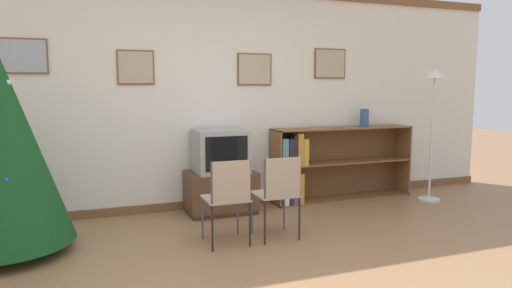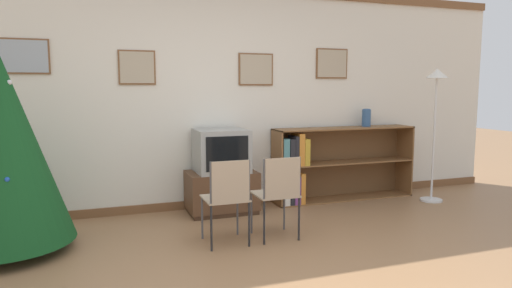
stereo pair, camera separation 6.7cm
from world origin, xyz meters
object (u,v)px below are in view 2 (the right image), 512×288
object	(u,v)px
christmas_tree	(0,144)
television	(221,151)
folding_chair_right	(278,192)
standing_lamp	(436,100)
bookshelf	(321,165)
folding_chair_left	(227,196)
vase	(366,117)
tv_console	(222,192)

from	to	relation	value
christmas_tree	television	world-z (taller)	christmas_tree
christmas_tree	folding_chair_right	distance (m)	2.53
television	standing_lamp	xyz separation A→B (m)	(2.72, -0.40, 0.57)
bookshelf	television	bearing A→B (deg)	-175.50
folding_chair_left	folding_chair_right	bearing A→B (deg)	0.00
folding_chair_left	television	bearing A→B (deg)	77.22
bookshelf	vase	distance (m)	0.91
folding_chair_left	tv_console	bearing A→B (deg)	77.25
christmas_tree	tv_console	size ratio (longest dim) A/B	2.46
television	folding_chair_right	distance (m)	1.18
christmas_tree	tv_console	xyz separation A→B (m)	(2.17, 0.62, -0.74)
vase	folding_chair_left	bearing A→B (deg)	-151.37
television	tv_console	bearing A→B (deg)	90.00
folding_chair_right	television	bearing A→B (deg)	102.78
television	vase	bearing A→B (deg)	3.79
folding_chair_right	standing_lamp	size ratio (longest dim) A/B	0.48
christmas_tree	standing_lamp	size ratio (longest dim) A/B	1.16
television	bookshelf	distance (m)	1.40
folding_chair_left	vase	bearing A→B (deg)	28.63
television	standing_lamp	distance (m)	2.81
christmas_tree	folding_chair_left	size ratio (longest dim) A/B	2.41
folding_chair_left	bookshelf	size ratio (longest dim) A/B	0.42
vase	standing_lamp	bearing A→B (deg)	-38.55
folding_chair_left	christmas_tree	bearing A→B (deg)	165.24
folding_chair_right	bookshelf	size ratio (longest dim) A/B	0.42
christmas_tree	folding_chair_left	xyz separation A→B (m)	(1.91, -0.50, -0.51)
vase	standing_lamp	distance (m)	0.89
tv_console	television	world-z (taller)	television
vase	standing_lamp	world-z (taller)	standing_lamp
television	bookshelf	world-z (taller)	television
christmas_tree	folding_chair_right	bearing A→B (deg)	-11.75
tv_console	folding_chair_left	xyz separation A→B (m)	(-0.25, -1.13, 0.23)
folding_chair_left	standing_lamp	world-z (taller)	standing_lamp
christmas_tree	vase	size ratio (longest dim) A/B	8.37
standing_lamp	vase	bearing A→B (deg)	141.45
tv_console	television	distance (m)	0.49
christmas_tree	bookshelf	distance (m)	3.64
vase	television	bearing A→B (deg)	-176.21
television	vase	size ratio (longest dim) A/B	2.53
christmas_tree	standing_lamp	xyz separation A→B (m)	(4.89, 0.22, 0.33)
christmas_tree	tv_console	distance (m)	2.37
folding_chair_left	vase	world-z (taller)	vase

